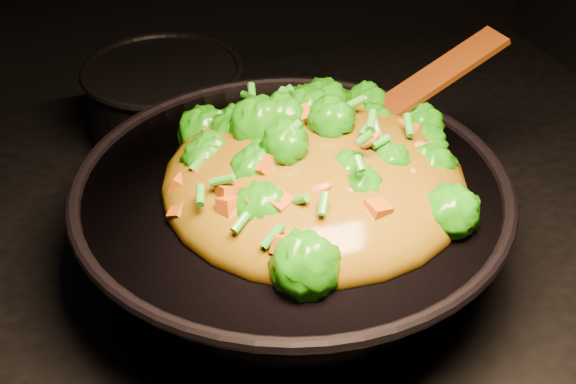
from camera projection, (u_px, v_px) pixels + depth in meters
name	position (u px, v px, depth m)	size (l,w,h in m)	color
wok	(291.00, 233.00, 0.91)	(0.46, 0.46, 0.13)	black
stir_fry	(315.00, 143.00, 0.83)	(0.33, 0.33, 0.11)	#1A7308
spatula	(405.00, 97.00, 0.93)	(0.27, 0.04, 0.01)	#351708
back_pot	(166.00, 105.00, 1.14)	(0.22, 0.22, 0.12)	black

